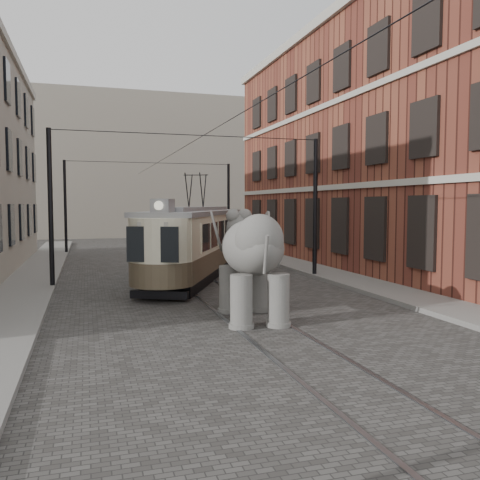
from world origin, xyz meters
name	(u,v)px	position (x,y,z in m)	size (l,w,h in m)	color
ground	(241,312)	(0.00, 0.00, 0.00)	(120.00, 120.00, 0.00)	#484643
tram_rails	(241,312)	(0.00, 0.00, 0.01)	(1.54, 80.00, 0.02)	slate
sidewalk_right	(415,299)	(6.00, 0.00, 0.07)	(2.00, 60.00, 0.15)	slate
sidewalk_left	(1,325)	(-6.50, 0.00, 0.07)	(2.00, 60.00, 0.15)	slate
brick_building	(393,150)	(11.00, 9.00, 6.00)	(8.00, 26.00, 12.00)	#5F291F
distant_block	(129,168)	(0.00, 40.00, 7.00)	(28.00, 10.00, 14.00)	gray
catenary	(198,209)	(-0.20, 5.00, 3.00)	(11.00, 30.20, 6.00)	black
tram	(196,226)	(0.22, 7.38, 2.24)	(2.33, 11.31, 4.49)	beige
elephant	(252,264)	(0.03, -0.93, 1.54)	(2.77, 5.02, 3.08)	#5E5C57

